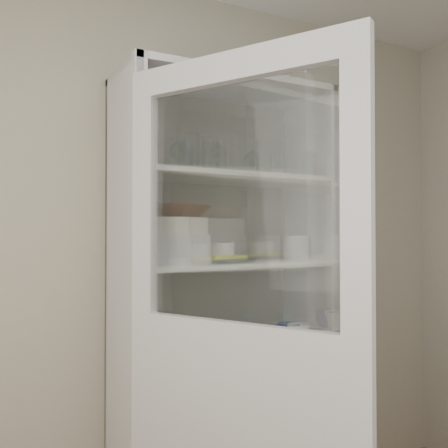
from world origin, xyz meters
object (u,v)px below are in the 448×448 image
measuring_cups (198,349)px  goblet_1 (179,156)px  teal_jar (204,339)px  glass_platter (220,260)px  cream_bowl (181,226)px  mug_teal (241,334)px  cream_dish (187,435)px  yellow_trivet (220,257)px  grey_bowl_stack (297,248)px  goblet_2 (250,166)px  goblet_0 (177,159)px  plate_stack_back (180,255)px  mug_white (298,335)px  white_canister (136,341)px  cupboard_door (237,392)px  pantry_cabinet (218,328)px  terracotta_bowl (181,211)px  tin_box (235,426)px  mug_blue (288,333)px  goblet_3 (253,164)px  plate_stack_front (181,249)px  white_ramekin (220,249)px

measuring_cups → goblet_1: bearing=110.2°
teal_jar → glass_platter: bearing=-16.4°
cream_bowl → mug_teal: (0.37, 0.13, -0.52)m
mug_teal → cream_dish: bearing=168.9°
yellow_trivet → grey_bowl_stack: 0.44m
goblet_2 → yellow_trivet: size_ratio=0.83×
goblet_0 → plate_stack_back: 0.45m
mug_white → goblet_1: bearing=151.2°
yellow_trivet → measuring_cups: bearing=-165.1°
goblet_2 → white_canister: (-0.63, -0.07, -0.81)m
cupboard_door → pantry_cabinet: bearing=128.7°
mug_teal → grey_bowl_stack: bearing=-32.7°
goblet_2 → terracotta_bowl: (-0.47, -0.20, -0.25)m
goblet_1 → tin_box: size_ratio=0.98×
glass_platter → tin_box: 0.79m
goblet_1 → pantry_cabinet: bearing=-2.8°
yellow_trivet → glass_platter: bearing=0.0°
white_canister → goblet_1: bearing=6.3°
goblet_1 → mug_blue: goblet_1 is taller
goblet_2 → mug_teal: bearing=-143.9°
cupboard_door → goblet_3: size_ratio=12.60×
glass_platter → grey_bowl_stack: bearing=0.2°
cupboard_door → glass_platter: 0.77m
terracotta_bowl → glass_platter: (0.23, 0.07, -0.22)m
cream_dish → grey_bowl_stack: bearing=0.2°
goblet_3 → plate_stack_back: bearing=173.6°
glass_platter → grey_bowl_stack: grey_bowl_stack is taller
teal_jar → plate_stack_front: bearing=-149.8°
pantry_cabinet → measuring_cups: (-0.15, -0.11, -0.06)m
goblet_1 → measuring_cups: size_ratio=1.83×
tin_box → grey_bowl_stack: bearing=-2.8°
terracotta_bowl → white_ramekin: terracotta_bowl is taller
goblet_1 → cream_bowl: 0.36m
mug_blue → teal_jar: (-0.42, 0.06, 0.00)m
white_ramekin → mug_white: (0.36, -0.11, -0.41)m
plate_stack_front → cream_dish: size_ratio=0.99×
goblet_1 → goblet_3: 0.40m
terracotta_bowl → goblet_2: bearing=23.1°
cupboard_door → mug_teal: cupboard_door is taller
cupboard_door → white_ramekin: (0.26, 0.61, 0.45)m
glass_platter → tin_box: size_ratio=1.83×
goblet_0 → glass_platter: goblet_0 is taller
plate_stack_front → white_canister: plate_stack_front is taller
goblet_3 → plate_stack_front: size_ratio=0.62×
goblet_3 → white_canister: 1.02m
goblet_0 → goblet_1: 0.02m
white_ramekin → cream_dish: size_ratio=0.51×
goblet_3 → white_canister: bearing=-178.4°
goblet_0 → yellow_trivet: bearing=-30.7°
cupboard_door → mug_blue: bearing=104.1°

